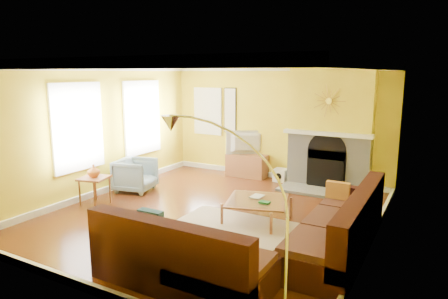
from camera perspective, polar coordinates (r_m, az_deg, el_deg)
The scene contains 27 objects.
floor at distance 7.38m, azimuth -1.57°, elevation -9.32°, with size 5.50×6.00×0.02m, color #632F14.
ceiling at distance 6.92m, azimuth -1.69°, elevation 12.31°, with size 5.50×6.00×0.02m, color white.
wall_back at distance 9.71m, azimuth 7.50°, elevation 3.78°, with size 5.50×0.02×2.70m, color yellow.
wall_front at distance 4.75m, azimuth -20.54°, elevation -4.32°, with size 5.50×0.02×2.70m, color yellow.
wall_left at distance 8.75m, azimuth -17.38°, elevation 2.59°, with size 0.02×6.00×2.70m, color yellow.
wall_right at distance 6.12m, azimuth 21.20°, elevation -1.07°, with size 0.02×6.00×2.70m, color yellow.
baseboard at distance 7.36m, azimuth -1.57°, elevation -8.80°, with size 5.50×6.00×0.12m, color white, non-canonical shape.
crown_molding at distance 6.92m, azimuth -1.68°, elevation 11.73°, with size 5.50×6.00×0.12m, color white, non-canonical shape.
window_left_near at distance 9.63m, azimuth -11.67°, elevation 4.49°, with size 0.06×1.22×1.72m, color white.
window_left_far at distance 8.30m, azimuth -20.24°, elevation 3.04°, with size 0.06×1.22×1.72m, color white.
window_back at distance 10.49m, azimuth -2.30°, elevation 5.49°, with size 0.82×0.06×1.22m, color white.
wall_art at distance 10.17m, azimuth 0.87°, elevation 5.61°, with size 0.34×0.04×1.14m, color white.
fireplace at distance 9.10m, azimuth 14.94°, elevation 3.03°, with size 1.80×0.40×2.70m, color #9B9892, non-canonical shape.
mantel at distance 8.88m, azimuth 14.52°, elevation 2.21°, with size 1.92×0.22×0.08m, color white.
hearth at distance 8.85m, azimuth 13.63°, elevation -5.88°, with size 1.80×0.70×0.06m, color #9B9892.
sunburst at distance 8.82m, azimuth 14.76°, elevation 6.72°, with size 0.70×0.04×0.70m, color olive, non-canonical shape.
rug at distance 6.54m, azimuth 1.95°, elevation -11.89°, with size 2.40×1.80×0.02m, color beige.
sectional_sofa at distance 5.96m, azimuth 4.96°, elevation -9.66°, with size 2.94×3.71×0.90m, color #341410, non-canonical shape.
coffee_table at distance 7.02m, azimuth 4.75°, elevation -8.62°, with size 1.00×1.00×0.40m, color white, non-canonical shape.
media_console at distance 9.94m, azimuth 3.30°, elevation -2.28°, with size 1.00×0.45×0.55m, color #935935.
tv at distance 9.82m, azimuth 3.34°, elevation 0.96°, with size 1.02×0.13×0.59m, color black.
subwoofer at distance 9.59m, azimuth 8.10°, elevation -3.63°, with size 0.30×0.30×0.30m, color white.
armchair at distance 8.89m, azimuth -12.53°, elevation -3.59°, with size 0.76×0.78×0.71m, color gray.
side_table at distance 8.22m, azimuth -17.96°, elevation -5.62°, with size 0.50×0.50×0.55m, color #935935, non-canonical shape.
vase at distance 8.12m, azimuth -18.12°, elevation -2.92°, with size 0.24×0.24×0.25m, color orange.
book at distance 7.10m, azimuth 4.00°, elevation -6.60°, with size 0.20×0.27×0.03m, color white.
arc_lamp at distance 3.91m, azimuth 0.87°, elevation -11.38°, with size 1.35×0.36×2.12m, color silver, non-canonical shape.
Camera 1 is at (3.54, -5.95, 2.54)m, focal length 32.00 mm.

